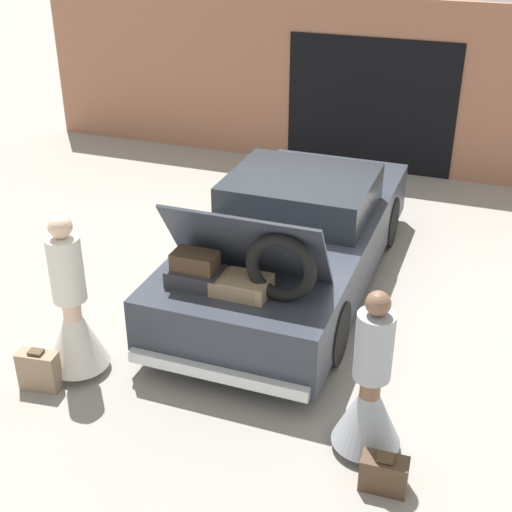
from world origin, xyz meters
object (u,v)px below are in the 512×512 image
at_px(car, 293,239).
at_px(suitcase_beside_right_person, 384,474).
at_px(suitcase_beside_left_person, 39,370).
at_px(person_right, 369,396).
at_px(person_left, 73,318).

height_order(car, suitcase_beside_right_person, car).
bearing_deg(suitcase_beside_left_person, person_right, 5.07).
relative_size(car, person_left, 2.76).
height_order(car, person_left, person_left).
height_order(person_right, suitcase_beside_right_person, person_right).
xyz_separation_m(person_left, person_right, (2.95, -0.10, -0.05)).
height_order(person_left, person_right, person_left).
bearing_deg(person_left, suitcase_beside_right_person, 91.70).
xyz_separation_m(person_left, suitcase_beside_right_person, (3.19, -0.52, -0.45)).
xyz_separation_m(person_right, suitcase_beside_right_person, (0.24, -0.42, -0.40)).
relative_size(person_right, suitcase_beside_right_person, 4.05).
height_order(person_right, suitcase_beside_left_person, person_right).
xyz_separation_m(person_left, suitcase_beside_left_person, (-0.19, -0.38, -0.41)).
bearing_deg(car, person_left, -121.50).
bearing_deg(suitcase_beside_left_person, suitcase_beside_right_person, -2.41).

